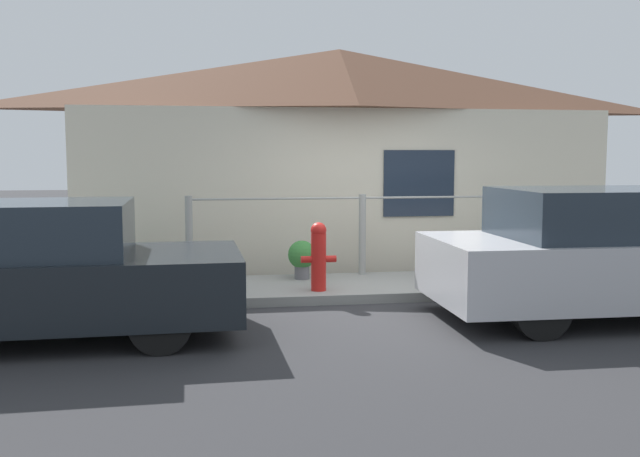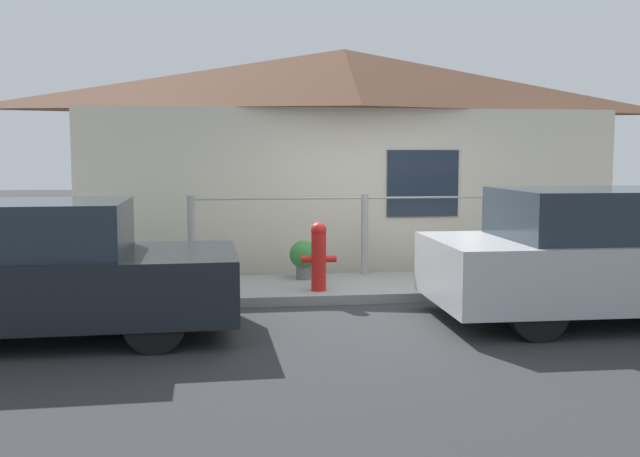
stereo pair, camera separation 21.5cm
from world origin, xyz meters
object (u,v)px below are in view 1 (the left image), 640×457
(car_left, at_px, (24,272))
(fire_hydrant, at_px, (319,255))
(potted_plant_near_hydrant, at_px, (302,257))
(potted_plant_corner, at_px, (558,255))
(car_right, at_px, (618,254))
(potted_plant_by_fence, at_px, (118,259))

(car_left, height_order, fire_hydrant, car_left)
(fire_hydrant, relative_size, potted_plant_near_hydrant, 1.62)
(potted_plant_near_hydrant, height_order, potted_plant_corner, potted_plant_corner)
(car_right, distance_m, potted_plant_by_fence, 6.15)
(car_right, distance_m, potted_plant_near_hydrant, 3.98)
(fire_hydrant, xyz_separation_m, potted_plant_corner, (3.48, 0.56, -0.15))
(fire_hydrant, height_order, potted_plant_by_fence, fire_hydrant)
(potted_plant_by_fence, bearing_deg, potted_plant_near_hydrant, -2.00)
(fire_hydrant, bearing_deg, car_left, -154.69)
(car_right, height_order, potted_plant_near_hydrant, car_right)
(car_left, xyz_separation_m, car_right, (6.23, 0.00, 0.04))
(car_right, relative_size, fire_hydrant, 4.95)
(fire_hydrant, height_order, potted_plant_corner, fire_hydrant)
(car_left, relative_size, car_right, 0.97)
(potted_plant_near_hydrant, height_order, potted_plant_by_fence, potted_plant_by_fence)
(fire_hydrant, xyz_separation_m, potted_plant_by_fence, (-2.53, 0.95, -0.13))
(potted_plant_near_hydrant, distance_m, potted_plant_by_fence, 2.44)
(car_right, relative_size, potted_plant_near_hydrant, 8.04)
(potted_plant_near_hydrant, xyz_separation_m, potted_plant_corner, (3.57, -0.30, -0.01))
(potted_plant_by_fence, relative_size, potted_plant_corner, 1.05)
(potted_plant_corner, bearing_deg, potted_plant_near_hydrant, 175.12)
(car_left, bearing_deg, fire_hydrant, 23.82)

